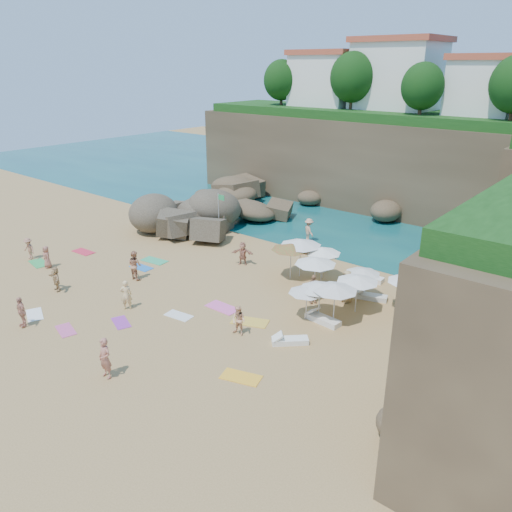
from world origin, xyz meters
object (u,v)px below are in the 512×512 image
Objects in this scene: flag_pole at (220,210)px; parasol_0 at (301,242)px; rock_outcrop at (191,230)px; person_stand_3 at (313,289)px; parasol_2 at (323,252)px; person_stand_2 at (309,230)px; parasol_1 at (322,250)px; person_stand_1 at (135,265)px; person_stand_5 at (243,253)px; person_stand_4 at (347,286)px; person_stand_6 at (126,295)px; lounger_0 at (315,267)px.

parasol_0 is (9.17, -2.32, 0.04)m from flag_pole.
person_stand_3 reaches higher than rock_outcrop.
parasol_0 is at bearing -153.95° from parasol_2.
parasol_2 is 6.95m from person_stand_2.
parasol_1 reaches higher than person_stand_1.
person_stand_5 is at bearing 113.46° from person_stand_2.
parasol_2 is (-0.12, 0.34, -0.26)m from parasol_1.
person_stand_1 is at bearing -63.49° from rock_outcrop.
parasol_1 reaches higher than person_stand_2.
person_stand_4 is (13.31, -3.65, -1.30)m from flag_pole.
person_stand_2 is 10.42m from person_stand_3.
person_stand_4 reaches higher than person_stand_6.
flag_pole is 2.21× the size of person_stand_5.
parasol_0 reaches higher than person_stand_1.
person_stand_2 is at bearing 131.05° from parasol_2.
parasol_2 is 3.55m from person_stand_4.
flag_pole is 1.91× the size of person_stand_2.
parasol_2 is 2.27m from lounger_0.
flag_pole is at bearing 121.03° from person_stand_5.
parasol_1 is at bearing -140.33° from person_stand_1.
parasol_0 is 1.69× the size of lounger_0.
flag_pole is at bearing -172.41° from person_stand_4.
flag_pole is 13.03m from person_stand_6.
person_stand_5 is at bearing -140.11° from lounger_0.
person_stand_3 is at bearing 156.20° from person_stand_2.
person_stand_1 is 13.16m from person_stand_4.
person_stand_6 is (-1.55, -15.71, -0.07)m from person_stand_2.
person_stand_3 is at bearing -42.41° from person_stand_5.
parasol_0 is 1.14× the size of parasol_1.
rock_outcrop is 4.47× the size of person_stand_2.
lounger_0 is 5.15m from person_stand_3.
person_stand_3 is (2.76, -2.68, -1.43)m from parasol_0.
person_stand_2 is 6.72m from person_stand_5.
person_stand_1 reaches higher than person_stand_2.
person_stand_6 reaches higher than lounger_0.
person_stand_2 is at bearing -144.94° from person_stand_6.
person_stand_3 is (2.65, -4.35, 0.74)m from lounger_0.
rock_outcrop is 3.57× the size of parasol_1.
person_stand_1 reaches higher than lounger_0.
person_stand_1 is at bearing -147.80° from person_stand_5.
parasol_2 is 5.70m from person_stand_5.
lounger_0 is 0.84× the size of person_stand_1.
person_stand_3 is (15.05, -4.82, 0.86)m from rock_outcrop.
parasol_2 is at bearing -12.24° from person_stand_5.
parasol_0 is at bearing -174.92° from person_stand_4.
flag_pole reaches higher than person_stand_4.
rock_outcrop is 4.42× the size of person_stand_1.
flag_pole reaches higher than person_stand_3.
person_stand_3 reaches higher than lounger_0.
parasol_0 is at bearing -136.76° from person_stand_1.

